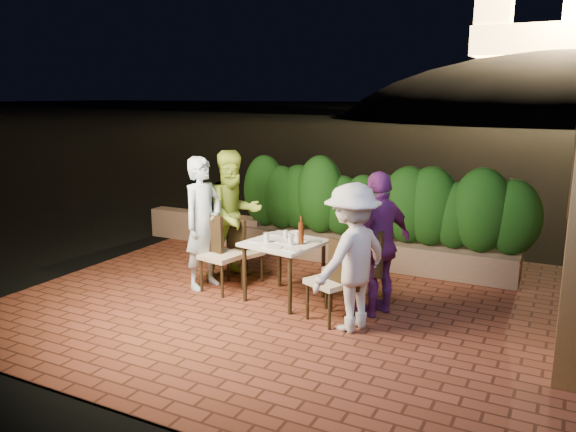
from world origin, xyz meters
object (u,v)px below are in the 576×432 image
Objects in this scene: chair_right_back at (350,268)px; parapet_lamp at (226,211)px; dining_table at (284,271)px; diner_green at (234,215)px; diner_purple at (379,244)px; chair_left_front at (221,254)px; beer_bottle at (301,230)px; bowl at (294,234)px; diner_blue at (203,223)px; chair_right_front at (331,280)px; chair_left_back at (245,251)px; diner_white at (352,258)px.

chair_right_back is 3.49m from parapet_lamp.
dining_table is 1.26m from diner_green.
diner_purple is (1.17, 0.10, 0.46)m from dining_table.
chair_left_front is at bearing -60.30° from diner_purple.
beer_bottle is 0.47m from bowl.
chair_right_back is 0.58× the size of diner_green.
beer_bottle is 0.20× the size of diner_blue.
chair_left_front is at bearing -58.32° from parapet_lamp.
chair_right_front is at bearing -40.98° from bowl.
diner_green reaches higher than bowl.
chair_left_back is at bearing 155.40° from dining_table.
chair_right_front is at bearing 99.66° from chair_right_back.
beer_bottle is 0.35× the size of chair_left_front.
bowl is at bearing -62.42° from diner_blue.
chair_left_back is 0.71m from diner_blue.
chair_left_back is 0.50× the size of diner_blue.
diner_white is at bearing -176.09° from chair_right_front.
diner_purple reaches higher than chair_right_front.
chair_right_back is at bearing -136.66° from diner_white.
chair_right_front is at bearing 1.07° from chair_left_front.
dining_table is at bearing -78.70° from diner_blue.
chair_left_back is (-0.77, 0.03, -0.34)m from bowl.
diner_green is at bearing -75.54° from diner_purple.
chair_right_front is 0.58× the size of diner_purple.
diner_purple reaches higher than parapet_lamp.
diner_blue is at bearing -163.18° from diner_green.
beer_bottle is 1.21m from chair_left_back.
beer_bottle is at bearing -80.06° from diner_blue.
diner_green is at bearing -3.80° from diner_blue.
chair_left_front is 1.67m from chair_right_front.
diner_purple is at bearing 7.54° from beer_bottle.
diner_blue is 0.98× the size of diner_green.
diner_green is 12.72× the size of parapet_lamp.
chair_right_back is at bearing 15.64° from chair_left_front.
diner_green is 1.06× the size of diner_purple.
diner_white reaches higher than bowl.
beer_bottle is 0.21× the size of diner_purple.
diner_white is at bearing -3.69° from chair_left_back.
chair_right_front is 2.05m from diner_green.
beer_bottle is at bearing -39.63° from parapet_lamp.
diner_blue is at bearing -110.96° from chair_left_back.
chair_right_front is (0.80, -0.69, -0.29)m from bowl.
diner_purple is at bearing 4.95° from dining_table.
chair_left_front is 2.37m from parapet_lamp.
diner_white reaches higher than dining_table.
chair_left_back is at bearing -92.81° from diner_white.
chair_right_front is (0.53, -0.34, -0.44)m from beer_bottle.
dining_table is at bearing -85.94° from diner_green.
bowl is 0.11× the size of diner_white.
bowl reaches higher than dining_table.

